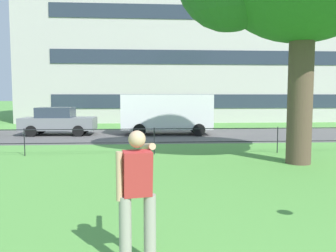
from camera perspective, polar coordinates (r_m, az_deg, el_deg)
The scene contains 6 objects.
street_strip at distance 19.17m, azimuth -2.83°, elevation -1.55°, with size 80.00×6.82×0.01m, color #565454.
park_fence at distance 12.95m, azimuth -2.28°, elevation -1.70°, with size 28.23×0.04×1.00m.
person_thrower at distance 4.55m, azimuth -5.06°, elevation -10.78°, with size 0.51×0.82×1.74m.
car_grey_left at distance 20.28m, azimuth -17.52°, elevation 0.78°, with size 4.05×1.90×1.54m.
panel_van_far_left at distance 19.60m, azimuth -0.16°, elevation 2.31°, with size 5.06×2.22×2.24m.
apartment_building_background at distance 34.86m, azimuth 10.08°, elevation 15.98°, with size 36.77×11.35×17.77m.
Camera 1 is at (-0.39, -0.27, 2.17)m, focal length 37.32 mm.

